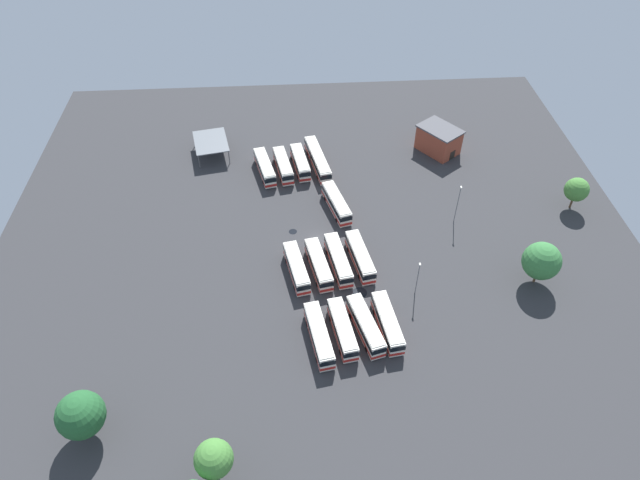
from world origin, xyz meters
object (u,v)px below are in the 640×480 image
bus_row3_slot3 (387,323)px  bus_row0_slot2 (300,162)px  lamp_post_far_corner (418,277)px  bus_row0_slot3 (318,160)px  bus_row2_slot1 (319,265)px  tree_south_edge (214,459)px  lamp_post_by_building (458,203)px  tree_north_edge (81,415)px  bus_row0_slot1 (283,166)px  tree_west_edge (577,190)px  bus_row2_slot3 (360,257)px  bus_row1_slot3 (336,203)px  bus_row2_slot2 (338,260)px  bus_row0_slot0 (265,167)px  bus_row3_slot1 (342,329)px  bus_row3_slot2 (366,326)px  tree_northwest (542,261)px  depot_building (439,140)px  bus_row3_slot0 (319,335)px  maintenance_shelter (211,142)px  bus_row2_slot0 (297,268)px

bus_row3_slot3 → bus_row0_slot2: bearing=-164.7°
lamp_post_far_corner → bus_row0_slot3: bearing=-159.1°
bus_row2_slot1 → tree_south_edge: bearing=-23.2°
lamp_post_by_building → tree_north_edge: size_ratio=1.01×
bus_row0_slot1 → tree_north_edge: size_ratio=1.29×
tree_west_edge → bus_row2_slot3: bearing=-73.8°
bus_row1_slot3 → bus_row2_slot3: 16.18m
bus_row3_slot3 → bus_row2_slot2: bearing=-155.5°
bus_row2_slot2 → lamp_post_far_corner: bearing=60.9°
bus_row0_slot0 → bus_row3_slot1: same height
lamp_post_far_corner → bus_row3_slot3: bearing=-39.3°
bus_row2_slot1 → bus_row3_slot2: (14.65, 6.95, 0.00)m
lamp_post_by_building → tree_north_edge: (42.47, -64.05, 0.52)m
bus_row0_slot3 → tree_northwest: bearing=44.5°
bus_row2_slot2 → bus_row2_slot1: bearing=-76.3°
bus_row2_slot3 → lamp_post_far_corner: lamp_post_far_corner is taller
bus_row0_slot3 → depot_building: 29.20m
bus_row0_slot2 → bus_row2_slot1: 32.39m
depot_building → lamp_post_far_corner: (43.97, -13.68, 1.11)m
bus_row0_slot2 → bus_row0_slot3: size_ratio=0.73×
lamp_post_far_corner → tree_west_edge: size_ratio=1.05×
bus_row0_slot1 → bus_row2_slot3: bearing=25.0°
bus_row0_slot2 → bus_row3_slot0: same height
bus_row3_slot2 → depot_building: depot_building is taller
bus_row0_slot1 → bus_row3_slot3: (45.64, 16.71, 0.00)m
tree_south_edge → tree_northwest: tree_northwest is taller
bus_row2_slot2 → maintenance_shelter: size_ratio=1.08×
maintenance_shelter → depot_building: bearing=87.6°
bus_row3_slot3 → lamp_post_far_corner: size_ratio=1.56×
bus_row3_slot0 → lamp_post_by_building: bearing=133.7°
maintenance_shelter → lamp_post_by_building: size_ratio=1.27×
bus_row2_slot2 → bus_row3_slot0: 17.67m
bus_row0_slot2 → bus_row0_slot1: bearing=-75.9°
bus_row0_slot0 → bus_row0_slot1: 4.16m
bus_row3_slot1 → bus_row3_slot2: (-0.45, 3.94, 0.00)m
bus_row2_slot2 → bus_row3_slot2: size_ratio=1.02×
bus_row0_slot2 → tree_west_edge: bearing=73.0°
bus_row3_slot0 → depot_building: (-53.57, 31.74, 1.26)m
bus_row0_slot1 → tree_south_edge: bearing=-8.4°
bus_row3_slot3 → bus_row0_slot3: bearing=-169.5°
bus_row0_slot3 → bus_row3_slot3: size_ratio=1.30×
bus_row0_slot2 → bus_row3_slot3: size_ratio=0.95×
bus_row2_slot2 → lamp_post_by_building: size_ratio=1.37×
bus_row2_slot0 → tree_west_edge: (-15.58, 58.51, 2.91)m
bus_row1_slot3 → lamp_post_far_corner: bearing=27.1°
bus_row2_slot2 → bus_row3_slot1: same height
bus_row0_slot3 → maintenance_shelter: 25.47m
bus_row2_slot0 → bus_row2_slot1: (-0.57, 4.13, 0.00)m
bus_row2_slot0 → bus_row3_slot2: same height
bus_row3_slot2 → depot_building: (-52.11, 23.80, 1.27)m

